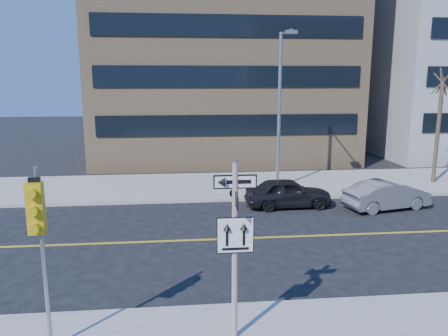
{
  "coord_description": "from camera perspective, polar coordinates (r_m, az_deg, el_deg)",
  "views": [
    {
      "loc": [
        -1.12,
        -11.31,
        5.87
      ],
      "look_at": [
        0.42,
        4.0,
        2.71
      ],
      "focal_mm": 35.0,
      "sensor_mm": 36.0,
      "label": 1
    }
  ],
  "objects": [
    {
      "name": "ground",
      "position": [
        12.79,
        -0.08,
        -15.7
      ],
      "size": [
        120.0,
        120.0,
        0.0
      ],
      "primitive_type": "plane",
      "color": "black",
      "rests_on": "ground"
    },
    {
      "name": "streetlight_a",
      "position": [
        22.69,
        7.39,
        8.69
      ],
      "size": [
        0.55,
        2.25,
        8.0
      ],
      "color": "gray",
      "rests_on": "far_sidewalk"
    },
    {
      "name": "street_tree_west",
      "position": [
        26.66,
        26.63,
        9.65
      ],
      "size": [
        1.8,
        1.8,
        6.35
      ],
      "color": "#3A2C22",
      "rests_on": "far_sidewalk"
    },
    {
      "name": "sign_pole",
      "position": [
        9.51,
        1.44,
        -9.55
      ],
      "size": [
        0.92,
        0.92,
        4.06
      ],
      "color": "silver",
      "rests_on": "near_sidewalk"
    },
    {
      "name": "parked_car_a",
      "position": [
        20.47,
        8.37,
        -3.22
      ],
      "size": [
        1.7,
        4.01,
        1.35
      ],
      "primitive_type": "imported",
      "rotation": [
        0.0,
        0.0,
        1.6
      ],
      "color": "black",
      "rests_on": "ground"
    },
    {
      "name": "building_brick",
      "position": [
        36.58,
        -0.87,
        16.51
      ],
      "size": [
        18.0,
        18.0,
        18.0
      ],
      "primitive_type": "cube",
      "color": "tan",
      "rests_on": "ground"
    },
    {
      "name": "traffic_signal",
      "position": [
        9.55,
        -23.16,
        -6.66
      ],
      "size": [
        0.32,
        0.45,
        4.0
      ],
      "color": "gray",
      "rests_on": "near_sidewalk"
    },
    {
      "name": "parked_car_b",
      "position": [
        21.28,
        20.5,
        -3.33
      ],
      "size": [
        2.23,
        4.19,
        1.31
      ],
      "primitive_type": "imported",
      "rotation": [
        0.0,
        0.0,
        1.79
      ],
      "color": "slate",
      "rests_on": "ground"
    }
  ]
}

